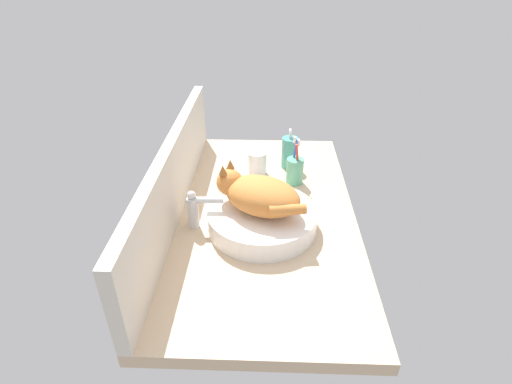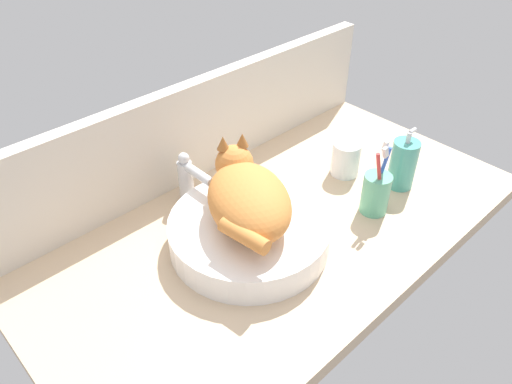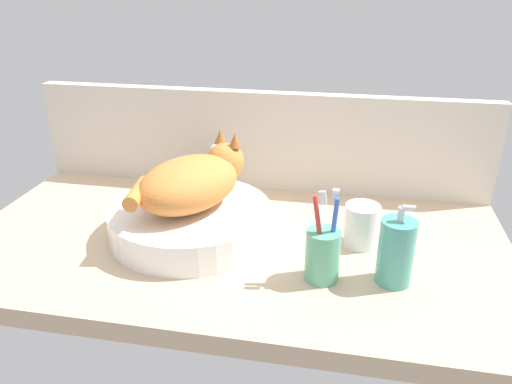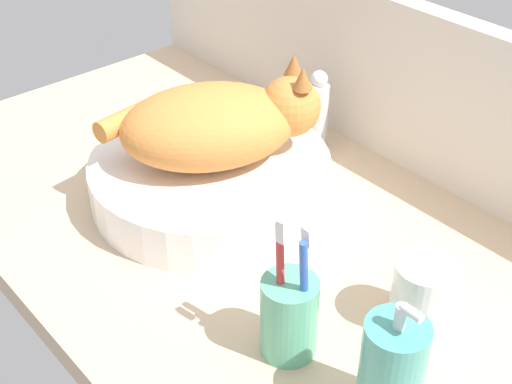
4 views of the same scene
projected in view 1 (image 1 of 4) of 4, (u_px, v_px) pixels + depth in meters
The scene contains 8 objects.
ground_plane at pixel (263, 215), 140.68cm from camera, with size 118.89×63.53×4.00cm, color #D1B28E.
backsplash_panel at pixel (174, 177), 133.72cm from camera, with size 118.89×3.60×25.83cm, color silver.
sink_basin at pixel (262, 219), 129.62cm from camera, with size 35.50×35.50×6.75cm, color white.
cat at pixel (258, 194), 125.32cm from camera, with size 26.52×30.00×14.00cm.
faucet at pixel (196, 208), 127.94cm from camera, with size 3.60×11.81×13.60cm.
soap_dispenser at pixel (290, 152), 164.25cm from camera, with size 6.66×6.66×16.19cm.
toothbrush_cup at pixel (295, 170), 153.45cm from camera, with size 6.56×6.56×18.72cm.
water_glass at pixel (257, 164), 160.80cm from camera, with size 7.45×7.45×9.18cm.
Camera 1 is at (-115.35, -1.65, 78.96)cm, focal length 28.00 mm.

